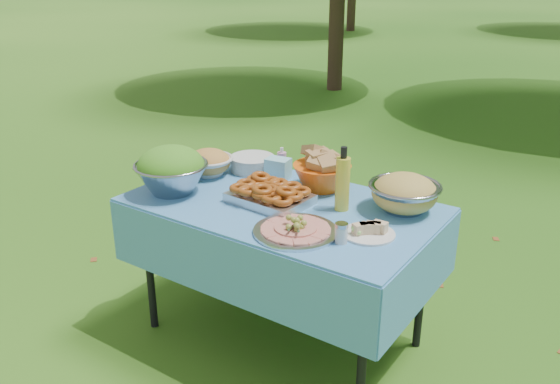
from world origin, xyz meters
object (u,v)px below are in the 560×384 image
at_px(bread_bowl, 322,170).
at_px(charcuterie_platter, 296,224).
at_px(pasta_bowl_steel, 405,193).
at_px(picnic_table, 282,272).
at_px(salad_bowl, 171,170).
at_px(oil_bottle, 343,179).
at_px(plate_stack, 252,163).

height_order(bread_bowl, charcuterie_platter, bread_bowl).
xyz_separation_m(pasta_bowl_steel, charcuterie_platter, (-0.28, -0.49, -0.05)).
xyz_separation_m(picnic_table, charcuterie_platter, (0.23, -0.23, 0.42)).
relative_size(bread_bowl, charcuterie_platter, 0.80).
relative_size(pasta_bowl_steel, charcuterie_platter, 0.90).
distance_m(salad_bowl, pasta_bowl_steel, 1.14).
distance_m(bread_bowl, oil_bottle, 0.28).
xyz_separation_m(plate_stack, pasta_bowl_steel, (0.92, -0.04, 0.05)).
xyz_separation_m(pasta_bowl_steel, oil_bottle, (-0.24, -0.16, 0.06)).
height_order(charcuterie_platter, oil_bottle, oil_bottle).
distance_m(salad_bowl, oil_bottle, 0.86).
bearing_deg(salad_bowl, bread_bowl, 37.96).
height_order(plate_stack, oil_bottle, oil_bottle).
height_order(plate_stack, pasta_bowl_steel, pasta_bowl_steel).
height_order(pasta_bowl_steel, oil_bottle, oil_bottle).
height_order(picnic_table, plate_stack, plate_stack).
distance_m(plate_stack, charcuterie_platter, 0.83).
bearing_deg(bread_bowl, pasta_bowl_steel, -2.29).
relative_size(plate_stack, bread_bowl, 0.83).
bearing_deg(bread_bowl, salad_bowl, -142.04).
bearing_deg(salad_bowl, plate_stack, 74.58).
xyz_separation_m(salad_bowl, plate_stack, (0.14, 0.49, -0.08)).
relative_size(bread_bowl, pasta_bowl_steel, 0.89).
bearing_deg(oil_bottle, salad_bowl, -160.16).
distance_m(plate_stack, oil_bottle, 0.71).
distance_m(picnic_table, pasta_bowl_steel, 0.74).
bearing_deg(picnic_table, pasta_bowl_steel, 26.20).
xyz_separation_m(bread_bowl, pasta_bowl_steel, (0.46, -0.02, -0.01)).
relative_size(salad_bowl, bread_bowl, 1.23).
xyz_separation_m(picnic_table, oil_bottle, (0.27, 0.10, 0.53)).
distance_m(charcuterie_platter, oil_bottle, 0.35).
relative_size(plate_stack, charcuterie_platter, 0.66).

